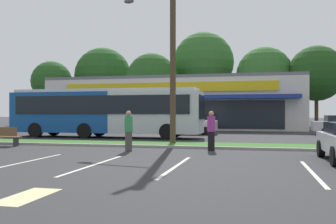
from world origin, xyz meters
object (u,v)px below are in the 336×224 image
Objects in this scene: city_bus at (106,111)px; bus_stop_bench at (4,136)px; pedestrian_mid at (211,131)px; pedestrian_by_pole at (129,131)px; car_0 at (190,124)px; utility_pole at (171,32)px.

bus_stop_bench is (-2.45, -7.17, -1.26)m from city_bus.
bus_stop_bench is at bearing -153.51° from pedestrian_mid.
car_0 is at bearing -97.58° from pedestrian_by_pole.
utility_pole is 5.97m from pedestrian_mid.
pedestrian_by_pole is 1.01× the size of pedestrian_mid.
utility_pole reaches higher than city_bus.
utility_pole reaches higher than pedestrian_by_pole.
pedestrian_mid reaches higher than car_0.
city_bus reaches higher than bus_stop_bench.
pedestrian_by_pole is at bearing -136.56° from pedestrian_mid.
pedestrian_by_pole reaches higher than car_0.
city_bus reaches higher than pedestrian_mid.
utility_pole is at bearing 161.58° from pedestrian_mid.
city_bus is at bearing -108.87° from bus_stop_bench.
pedestrian_by_pole is (-0.46, -13.12, 0.09)m from car_0.
car_0 is 13.13m from pedestrian_by_pole.
utility_pole is 10.95m from car_0.
utility_pole is 6.25× the size of pedestrian_mid.
pedestrian_mid is at bearing 103.98° from car_0.
utility_pole reaches higher than bus_stop_bench.
utility_pole reaches higher than car_0.
pedestrian_by_pole is at bearing -107.71° from utility_pole.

